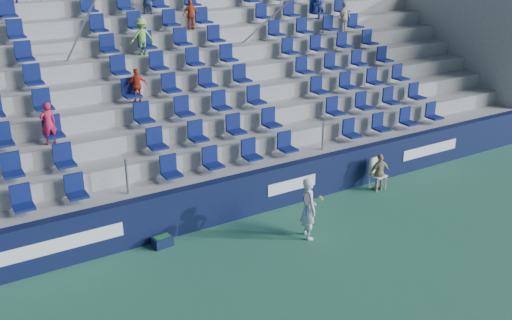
{
  "coord_description": "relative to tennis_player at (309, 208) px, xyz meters",
  "views": [
    {
      "loc": [
        -6.99,
        -8.92,
        7.04
      ],
      "look_at": [
        0.2,
        2.8,
        1.7
      ],
      "focal_mm": 40.0,
      "sensor_mm": 36.0,
      "label": 1
    }
  ],
  "objects": [
    {
      "name": "grandstand",
      "position": [
        -0.79,
        6.98,
        1.33
      ],
      "size": [
        24.0,
        8.17,
        6.63
      ],
      "color": "#A3A39E",
      "rests_on": "ground"
    },
    {
      "name": "line_judge_chair",
      "position": [
        3.54,
        1.39,
        -0.26
      ],
      "size": [
        0.47,
        0.48,
        0.97
      ],
      "color": "white",
      "rests_on": "ground"
    },
    {
      "name": "sponsor_wall",
      "position": [
        -0.79,
        1.89,
        -0.21
      ],
      "size": [
        24.0,
        0.32,
        1.2
      ],
      "color": "#0E1535",
      "rests_on": "ground"
    },
    {
      "name": "ball_bin",
      "position": [
        -3.31,
        1.49,
        -0.66
      ],
      "size": [
        0.5,
        0.36,
        0.27
      ],
      "color": "#0D1732",
      "rests_on": "ground"
    },
    {
      "name": "ground",
      "position": [
        -0.79,
        -1.26,
        -0.81
      ],
      "size": [
        70.0,
        70.0,
        0.0
      ],
      "primitive_type": "plane",
      "color": "#2E6B4F",
      "rests_on": "ground"
    },
    {
      "name": "tennis_player",
      "position": [
        0.0,
        0.0,
        0.0
      ],
      "size": [
        0.69,
        0.67,
        1.61
      ],
      "color": "silver",
      "rests_on": "ground"
    },
    {
      "name": "line_judge",
      "position": [
        3.54,
        1.24,
        -0.24
      ],
      "size": [
        0.71,
        0.38,
        1.15
      ],
      "primitive_type": "imported",
      "rotation": [
        0.0,
        0.0,
        2.99
      ],
      "color": "tan",
      "rests_on": "ground"
    }
  ]
}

